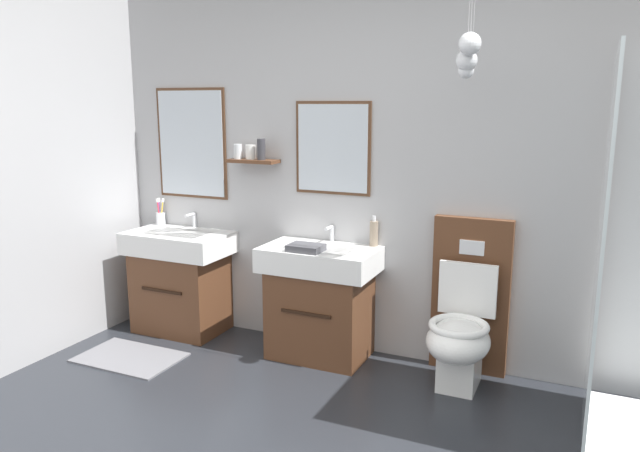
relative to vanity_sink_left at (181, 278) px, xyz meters
name	(u,v)px	position (x,y,z in m)	size (l,w,h in m)	color
wall_back	(410,165)	(1.66, 0.26, 0.89)	(4.66, 0.66, 2.58)	#A8A8AA
bath_mat	(130,358)	(0.00, -0.59, -0.39)	(0.68, 0.44, 0.01)	slate
vanity_sink_left	(181,278)	(0.00, 0.00, 0.00)	(0.76, 0.49, 0.76)	#56331E
tap_on_left_sink	(193,218)	(0.00, 0.18, 0.43)	(0.03, 0.13, 0.11)	silver
vanity_sink_right	(321,299)	(1.15, 0.00, 0.00)	(0.76, 0.49, 0.76)	#56331E
tap_on_right_sink	(331,231)	(1.15, 0.18, 0.43)	(0.03, 0.13, 0.11)	silver
toilet	(464,323)	(2.10, 0.00, -0.02)	(0.48, 0.62, 1.00)	#56331E
toothbrush_cup	(161,217)	(-0.30, 0.16, 0.42)	(0.07, 0.07, 0.21)	silver
soap_dispenser	(374,233)	(1.46, 0.17, 0.45)	(0.06, 0.06, 0.20)	gray
folded_hand_towel	(306,248)	(1.11, -0.14, 0.38)	(0.22, 0.16, 0.04)	#47474C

